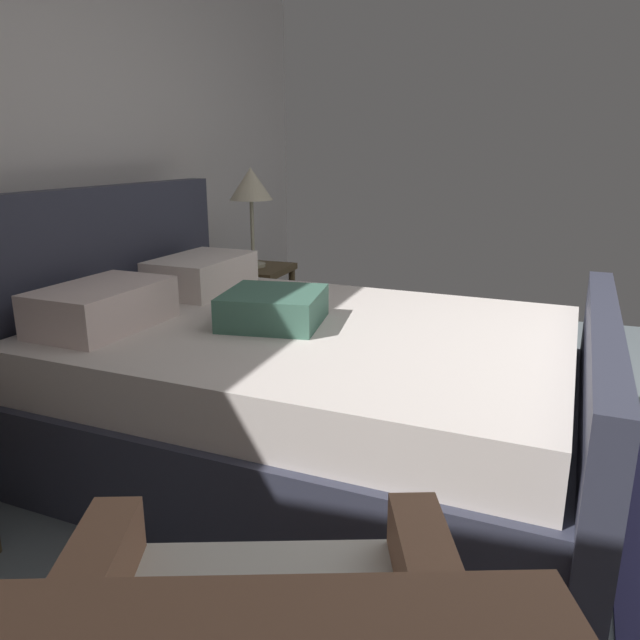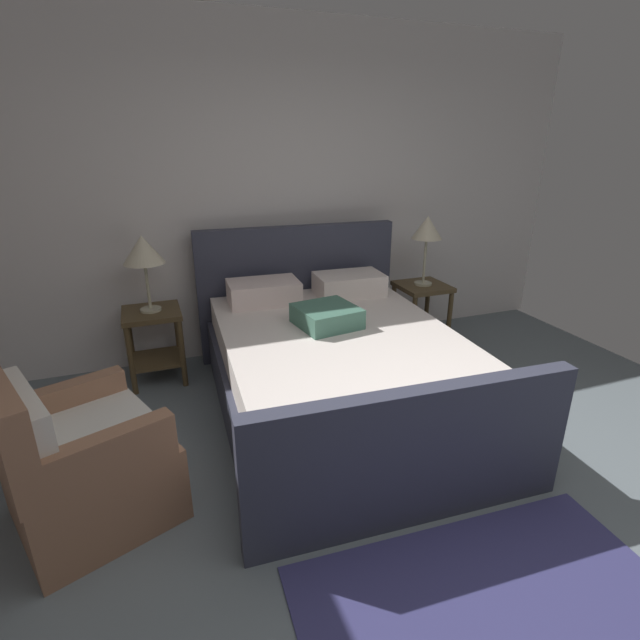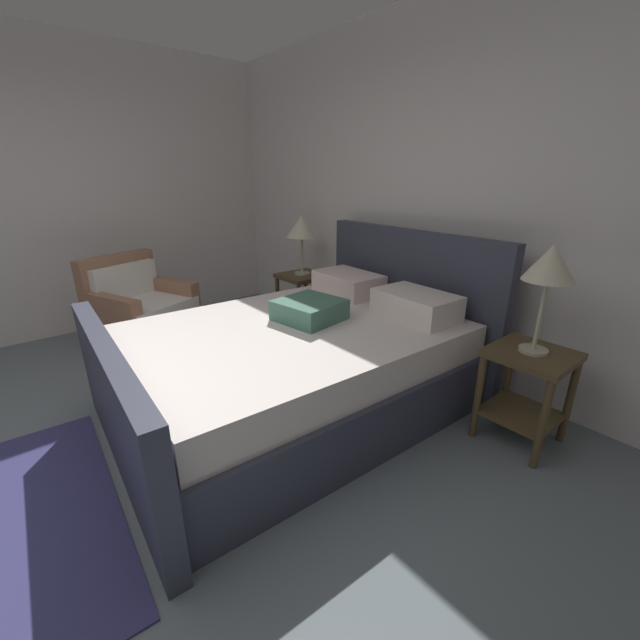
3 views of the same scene
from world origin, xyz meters
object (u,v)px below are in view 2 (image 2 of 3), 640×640
at_px(table_lamp_right, 427,230).
at_px(nightstand_left, 154,334).
at_px(nightstand_right, 421,305).
at_px(armchair, 79,463).
at_px(bed, 336,365).
at_px(table_lamp_left, 143,251).

height_order(table_lamp_right, nightstand_left, table_lamp_right).
distance_m(nightstand_right, armchair, 3.14).
bearing_deg(table_lamp_right, armchair, -154.09).
relative_size(table_lamp_right, nightstand_left, 1.05).
distance_m(bed, table_lamp_right, 1.62).
distance_m(nightstand_left, armchair, 1.56).
bearing_deg(bed, armchair, -160.76).
distance_m(table_lamp_left, armchair, 1.72).
height_order(bed, nightstand_right, bed).
bearing_deg(nightstand_left, bed, -37.88).
height_order(bed, armchair, bed).
distance_m(bed, armchair, 1.73).
xyz_separation_m(nightstand_right, nightstand_left, (-2.39, 0.13, 0.00)).
bearing_deg(armchair, nightstand_right, 25.91).
relative_size(table_lamp_right, armchair, 0.67).
relative_size(nightstand_left, table_lamp_left, 1.01).
bearing_deg(nightstand_left, armchair, -106.24).
xyz_separation_m(bed, table_lamp_left, (-1.20, 0.93, 0.73)).
distance_m(nightstand_left, table_lamp_left, 0.67).
xyz_separation_m(bed, nightstand_left, (-1.20, 0.93, 0.06)).
relative_size(table_lamp_right, table_lamp_left, 1.05).
relative_size(bed, table_lamp_right, 3.88).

